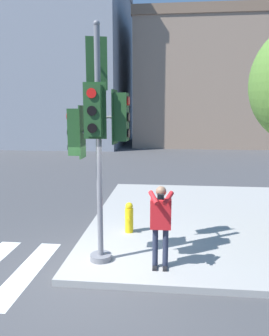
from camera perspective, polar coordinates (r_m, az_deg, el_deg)
The scene contains 7 objects.
ground_plane at distance 6.85m, azimuth -8.55°, elevation -17.88°, with size 160.00×160.00×0.00m, color #424244.
sidewalk_corner at distance 10.05m, azimuth 16.79°, elevation -8.57°, with size 8.00×8.00×0.14m.
traffic_signal_pole at distance 6.39m, azimuth -6.51°, elevation 8.15°, with size 1.22×1.22×4.69m.
person_photographer at distance 6.38m, azimuth 4.58°, elevation -8.98°, with size 0.50×0.53×1.64m.
fire_hydrant at distance 8.37m, azimuth -0.94°, elevation -8.62°, with size 0.21×0.27×0.78m.
building_left at distance 34.19m, azimuth -14.23°, elevation 17.26°, with size 14.42×13.33×15.42m.
building_right at distance 32.94m, azimuth 14.06°, elevation 14.17°, with size 15.19×9.88×11.54m.
Camera 1 is at (1.58, -5.86, 3.18)m, focal length 35.00 mm.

